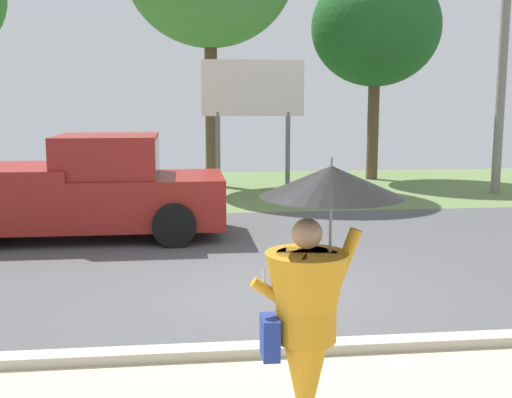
{
  "coord_description": "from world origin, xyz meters",
  "views": [
    {
      "loc": [
        -1.22,
        -8.02,
        2.53
      ],
      "look_at": [
        -0.18,
        1.0,
        1.1
      ],
      "focal_mm": 44.72,
      "sensor_mm": 36.0,
      "label": 1
    }
  ],
  "objects": [
    {
      "name": "ground_plane",
      "position": [
        0.0,
        2.95,
        -0.05
      ],
      "size": [
        40.0,
        22.0,
        0.2
      ],
      "color": "#4C4C4F"
    },
    {
      "name": "monk_pedestrian",
      "position": [
        -0.31,
        -3.68,
        1.11
      ],
      "size": [
        1.08,
        1.02,
        2.13
      ],
      "rotation": [
        0.0,
        0.0,
        -0.13
      ],
      "color": "orange",
      "rests_on": "ground_plane"
    },
    {
      "name": "pickup_truck",
      "position": [
        -3.05,
        3.83,
        0.87
      ],
      "size": [
        5.2,
        2.28,
        1.88
      ],
      "rotation": [
        0.0,
        0.0,
        0.11
      ],
      "color": "maroon",
      "rests_on": "ground_plane"
    },
    {
      "name": "utility_pole",
      "position": [
        7.17,
        8.17,
        4.12
      ],
      "size": [
        1.8,
        0.24,
        7.87
      ],
      "color": "gray",
      "rests_on": "ground_plane"
    },
    {
      "name": "roadside_billboard",
      "position": [
        0.58,
        8.16,
        2.55
      ],
      "size": [
        2.6,
        0.12,
        3.5
      ],
      "color": "slate",
      "rests_on": "ground_plane"
    },
    {
      "name": "tree_center_back",
      "position": [
        4.76,
        11.59,
        4.68
      ],
      "size": [
        3.97,
        3.97,
        6.51
      ],
      "color": "brown",
      "rests_on": "ground_plane"
    }
  ]
}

